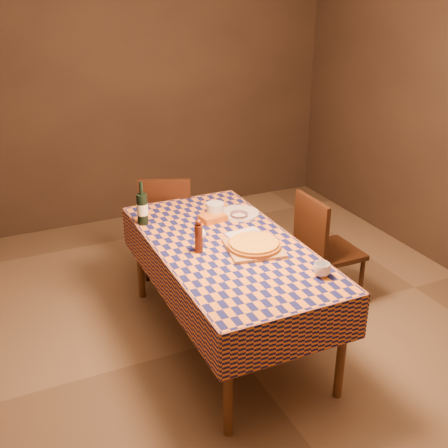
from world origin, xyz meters
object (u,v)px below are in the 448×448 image
(wine_bottle, at_px, (142,208))
(white_plate, at_px, (239,213))
(dining_table, at_px, (227,254))
(chair_right, at_px, (322,246))
(bowl, at_px, (239,216))
(chair_far, at_px, (167,220))
(pizza, at_px, (254,244))
(cutting_board, at_px, (254,248))

(wine_bottle, height_order, white_plate, wine_bottle)
(dining_table, relative_size, chair_right, 1.98)
(bowl, xyz_separation_m, chair_right, (0.60, -0.23, -0.27))
(bowl, relative_size, wine_bottle, 0.41)
(dining_table, bearing_deg, wine_bottle, 125.92)
(dining_table, xyz_separation_m, wine_bottle, (-0.41, 0.57, 0.20))
(dining_table, distance_m, chair_far, 1.10)
(pizza, height_order, chair_right, chair_right)
(cutting_board, height_order, bowl, bowl)
(white_plate, distance_m, chair_far, 0.79)
(dining_table, bearing_deg, cutting_board, -48.85)
(dining_table, bearing_deg, chair_far, 93.14)
(pizza, xyz_separation_m, chair_far, (-0.19, 1.23, -0.29))
(cutting_board, relative_size, pizza, 0.80)
(bowl, xyz_separation_m, chair_far, (-0.32, 0.72, -0.27))
(wine_bottle, bearing_deg, chair_far, 55.92)
(white_plate, bearing_deg, wine_bottle, 169.16)
(cutting_board, bearing_deg, wine_bottle, 127.06)
(cutting_board, relative_size, white_plate, 1.19)
(dining_table, relative_size, cutting_board, 5.23)
(cutting_board, xyz_separation_m, bowl, (0.14, 0.51, 0.01))
(dining_table, height_order, chair_far, chair_far)
(dining_table, bearing_deg, chair_right, 8.32)
(pizza, bearing_deg, wine_bottle, 127.06)
(pizza, relative_size, chair_far, 0.47)
(chair_far, height_order, chair_right, same)
(bowl, bearing_deg, white_plate, 62.16)
(pizza, height_order, white_plate, pizza)
(bowl, bearing_deg, pizza, -105.24)
(white_plate, relative_size, chair_right, 0.32)
(wine_bottle, bearing_deg, dining_table, -54.08)
(cutting_board, bearing_deg, chair_right, 20.22)
(dining_table, height_order, chair_right, chair_right)
(bowl, height_order, white_plate, bowl)
(dining_table, bearing_deg, bowl, 53.65)
(chair_far, relative_size, chair_right, 1.00)
(pizza, height_order, chair_far, chair_far)
(chair_far, bearing_deg, dining_table, -86.86)
(pizza, bearing_deg, dining_table, 131.15)
(wine_bottle, bearing_deg, cutting_board, -52.94)
(chair_right, bearing_deg, white_plate, 151.84)
(cutting_board, distance_m, wine_bottle, 0.90)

